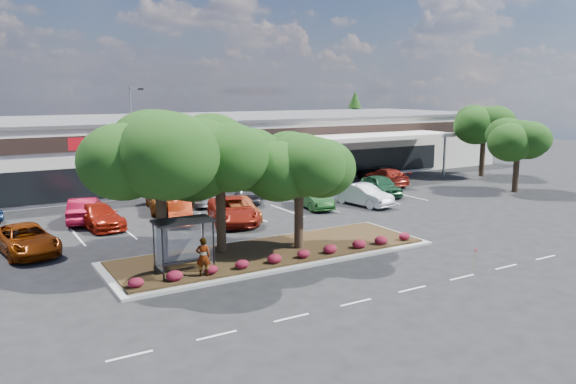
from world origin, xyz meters
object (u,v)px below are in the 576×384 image
car_0 (26,239)px  car_1 (98,216)px  light_pole (134,145)px  survey_stake (475,256)px

car_0 → car_1: 6.31m
car_1 → car_0: bearing=-147.7°
light_pole → car_0: (-10.78, -16.83, -3.29)m
survey_stake → car_0: (-18.91, 14.72, 0.06)m
car_0 → car_1: size_ratio=1.07×
light_pole → car_0: bearing=-122.6°
light_pole → survey_stake: bearing=-75.5°
light_pole → survey_stake: 32.75m
survey_stake → car_0: size_ratio=0.20×
car_0 → car_1: bearing=32.4°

